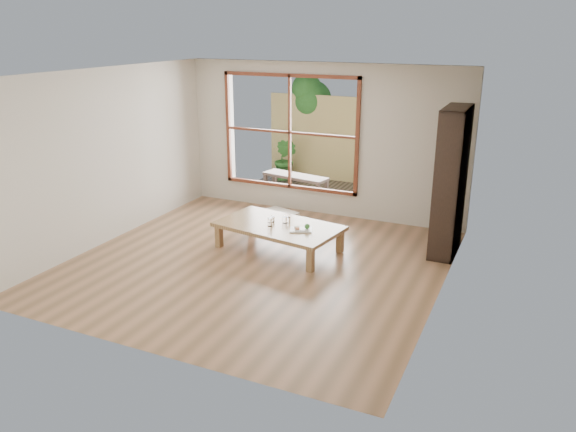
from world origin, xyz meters
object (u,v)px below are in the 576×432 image
Objects in this scene: food_tray at (302,229)px; bookshelf at (451,182)px; low_table at (279,228)px; garden_bench at (295,178)px.

bookshelf is at bearing 8.80° from food_tray.
food_tray is at bearing -2.64° from low_table.
food_tray reaches higher than garden_bench.
bookshelf reaches higher than food_tray.
food_tray is 0.27× the size of garden_bench.
food_tray reaches higher than low_table.
low_table is 2.55m from bookshelf.
bookshelf is (2.25, 0.96, 0.71)m from low_table.
low_table is 0.42m from food_tray.
garden_bench is (-0.87, 2.58, 0.03)m from low_table.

